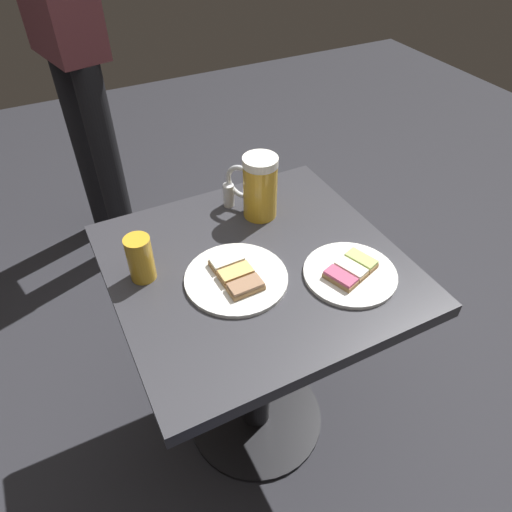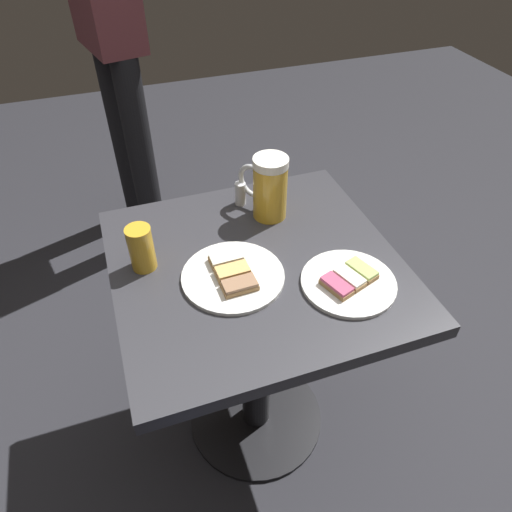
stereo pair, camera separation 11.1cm
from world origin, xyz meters
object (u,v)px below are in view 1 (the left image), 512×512
plate_near (236,277)px  beer_mug (258,187)px  beer_glass_small (140,259)px  salt_shaker (229,195)px  patron_standing (65,32)px  plate_far (350,273)px

plate_near → beer_mug: size_ratio=1.39×
plate_near → beer_glass_small: bearing=-29.7°
beer_glass_small → salt_shaker: beer_glass_small is taller
salt_shaker → beer_mug: bearing=127.8°
patron_standing → plate_far: bearing=1.7°
plate_near → plate_far: (-0.24, 0.11, -0.00)m
beer_glass_small → patron_standing: bearing=-94.0°
beer_glass_small → salt_shaker: bearing=-149.9°
plate_near → beer_mug: (-0.16, -0.20, 0.08)m
salt_shaker → plate_near: bearing=68.9°
plate_near → patron_standing: size_ratio=0.15×
beer_mug → patron_standing: bearing=-75.0°
plate_near → plate_far: 0.26m
plate_near → beer_glass_small: beer_glass_small is taller
plate_far → salt_shaker: 0.41m
plate_far → beer_glass_small: beer_glass_small is taller
plate_far → beer_glass_small: 0.48m
plate_near → patron_standing: patron_standing is taller
salt_shaker → patron_standing: 0.98m
plate_near → salt_shaker: 0.30m
beer_mug → beer_glass_small: size_ratio=1.53×
patron_standing → salt_shaker: bearing=-0.3°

